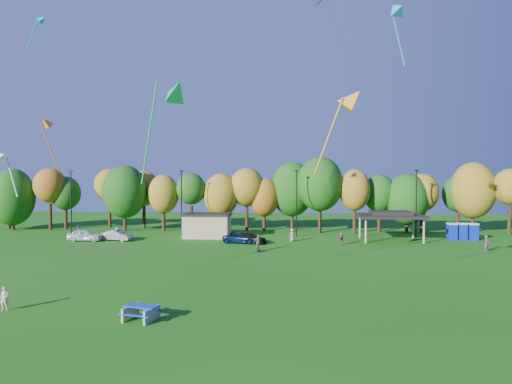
# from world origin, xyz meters

# --- Properties ---
(ground) EXTENTS (160.00, 160.00, 0.00)m
(ground) POSITION_xyz_m (0.00, 0.00, 0.00)
(ground) COLOR #19600F
(ground) RESTS_ON ground
(tree_line) EXTENTS (93.57, 10.55, 11.15)m
(tree_line) POSITION_xyz_m (-1.03, 45.51, 5.91)
(tree_line) COLOR black
(tree_line) RESTS_ON ground
(lamp_posts) EXTENTS (64.50, 0.25, 9.09)m
(lamp_posts) POSITION_xyz_m (2.00, 40.00, 4.90)
(lamp_posts) COLOR black
(lamp_posts) RESTS_ON ground
(utility_building) EXTENTS (6.30, 4.30, 3.25)m
(utility_building) POSITION_xyz_m (-10.00, 38.00, 1.64)
(utility_building) COLOR tan
(utility_building) RESTS_ON ground
(pavilion) EXTENTS (8.20, 6.20, 3.77)m
(pavilion) POSITION_xyz_m (14.00, 37.00, 3.23)
(pavilion) COLOR tan
(pavilion) RESTS_ON ground
(porta_potties) EXTENTS (3.75, 1.37, 2.18)m
(porta_potties) POSITION_xyz_m (23.42, 38.31, 1.10)
(porta_potties) COLOR #0D24B0
(porta_potties) RESTS_ON ground
(picnic_table) EXTENTS (2.35, 2.11, 0.86)m
(picnic_table) POSITION_xyz_m (-7.21, 2.78, 0.50)
(picnic_table) COLOR tan
(picnic_table) RESTS_ON ground
(kite_flyer) EXTENTS (0.60, 0.45, 1.50)m
(kite_flyer) POSITION_xyz_m (-16.17, 3.91, 0.75)
(kite_flyer) COLOR beige
(kite_flyer) RESTS_ON ground
(car_a) EXTENTS (4.45, 1.86, 1.51)m
(car_a) POSITION_xyz_m (-24.85, 33.37, 0.75)
(car_a) COLOR silver
(car_a) RESTS_ON ground
(car_b) EXTENTS (4.24, 2.29, 1.33)m
(car_b) POSITION_xyz_m (-20.90, 34.02, 0.66)
(car_b) COLOR gray
(car_b) RESTS_ON ground
(car_c) EXTENTS (4.83, 2.87, 1.26)m
(car_c) POSITION_xyz_m (-4.85, 33.21, 0.63)
(car_c) COLOR #0C214B
(car_c) RESTS_ON ground
(car_d) EXTENTS (4.86, 2.99, 1.32)m
(car_d) POSITION_xyz_m (-3.90, 33.00, 0.66)
(car_d) COLOR black
(car_d) RESTS_ON ground
(far_person_0) EXTENTS (0.72, 0.76, 1.74)m
(far_person_0) POSITION_xyz_m (22.79, 29.35, 0.87)
(far_person_0) COLOR #A24C89
(far_person_0) RESTS_ON ground
(far_person_1) EXTENTS (0.77, 0.93, 1.71)m
(far_person_1) POSITION_xyz_m (-27.13, 36.06, 0.86)
(far_person_1) COLOR #5660BE
(far_person_1) RESTS_ON ground
(far_person_2) EXTENTS (0.95, 0.90, 1.63)m
(far_person_2) POSITION_xyz_m (1.43, 35.26, 0.82)
(far_person_2) COLOR tan
(far_person_2) RESTS_ON ground
(far_person_3) EXTENTS (1.14, 1.02, 1.86)m
(far_person_3) POSITION_xyz_m (-2.34, 27.31, 0.93)
(far_person_3) COLOR #7B8953
(far_person_3) RESTS_ON ground
(far_person_4) EXTENTS (1.23, 0.89, 1.70)m
(far_person_4) POSITION_xyz_m (-20.87, 33.89, 0.85)
(far_person_4) COLOR #529EB4
(far_person_4) RESTS_ON ground
(far_person_5) EXTENTS (0.93, 1.48, 1.53)m
(far_person_5) POSITION_xyz_m (7.34, 32.65, 0.76)
(far_person_5) COLOR #973F57
(far_person_5) RESTS_ON ground
(kite_3) EXTENTS (2.55, 0.99, 4.31)m
(kite_3) POSITION_xyz_m (-25.78, 25.58, 25.21)
(kite_3) COLOR #0A9AA3
(kite_4) EXTENTS (2.40, 4.01, 6.65)m
(kite_4) POSITION_xyz_m (11.61, 24.20, 24.76)
(kite_4) COLOR #2298DA
(kite_8) EXTENTS (3.74, 3.91, 7.61)m
(kite_8) POSITION_xyz_m (-6.62, 8.58, 14.13)
(kite_8) COLOR green
(kite_11) EXTENTS (2.36, 2.80, 5.31)m
(kite_11) POSITION_xyz_m (-21.30, 18.16, 13.14)
(kite_11) COLOR orange
(kite_14) EXTENTS (3.44, 1.60, 5.60)m
(kite_14) POSITION_xyz_m (5.17, 6.53, 13.02)
(kite_14) COLOR orange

